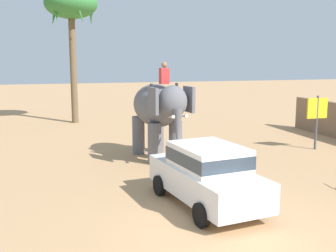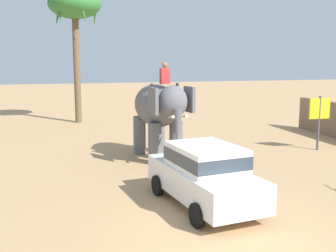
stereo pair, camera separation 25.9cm
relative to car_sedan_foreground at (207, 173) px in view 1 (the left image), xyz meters
The scene contains 5 objects.
ground_plane 1.72m from the car_sedan_foreground, 93.91° to the right, with size 120.00×120.00×0.00m, color tan.
car_sedan_foreground is the anchor object (origin of this frame).
elephant_with_mahout 5.60m from the car_sedan_foreground, 88.81° to the left, with size 1.99×3.97×3.88m.
palm_tree_behind_elephant 17.44m from the car_sedan_foreground, 98.76° to the left, with size 3.20×3.20×8.19m.
signboard_yellow 8.99m from the car_sedan_foreground, 35.62° to the left, with size 1.00×0.10×2.40m.
Camera 1 is at (-3.96, -8.59, 3.99)m, focal length 43.63 mm.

